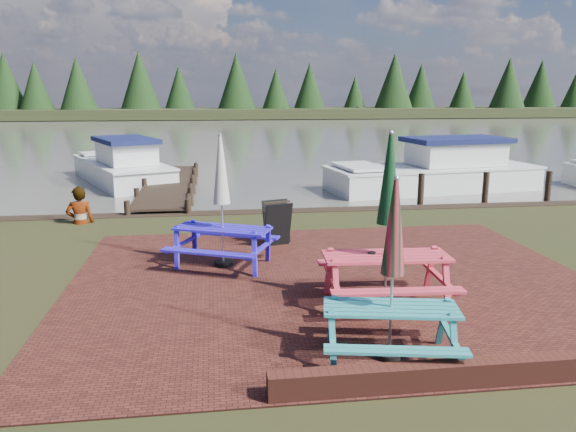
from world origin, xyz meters
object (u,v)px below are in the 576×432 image
(boat_near, at_px, (437,173))
(person, at_px, (78,187))
(picnic_table_red, at_px, (387,247))
(boat_jetty, at_px, (122,168))
(picnic_table_teal, at_px, (391,299))
(picnic_table_blue, at_px, (222,222))
(chalkboard, at_px, (277,223))
(jetty, at_px, (170,185))

(boat_near, distance_m, person, 12.08)
(picnic_table_red, relative_size, person, 1.43)
(boat_jetty, bearing_deg, picnic_table_red, -90.22)
(picnic_table_teal, xyz_separation_m, picnic_table_blue, (-1.95, 4.08, 0.07))
(picnic_table_teal, bearing_deg, person, 135.06)
(boat_near, xyz_separation_m, person, (-11.16, -4.60, 0.52))
(chalkboard, height_order, person, person)
(picnic_table_blue, height_order, boat_jetty, picnic_table_blue)
(picnic_table_blue, xyz_separation_m, boat_near, (7.70, 8.58, -0.46))
(boat_jetty, height_order, person, person)
(boat_near, bearing_deg, person, 103.98)
(jetty, bearing_deg, boat_jetty, 126.46)
(picnic_table_blue, distance_m, boat_jetty, 12.22)
(picnic_table_teal, relative_size, boat_jetty, 0.32)
(picnic_table_blue, relative_size, jetty, 0.27)
(boat_jetty, bearing_deg, chalkboard, -88.80)
(person, bearing_deg, chalkboard, 140.73)
(picnic_table_teal, xyz_separation_m, boat_jetty, (-5.52, 15.75, -0.41))
(chalkboard, distance_m, jetty, 8.24)
(chalkboard, xyz_separation_m, jetty, (-2.81, 7.73, -0.38))
(boat_jetty, bearing_deg, picnic_table_teal, -94.14)
(boat_near, height_order, person, person)
(boat_jetty, relative_size, boat_near, 0.90)
(boat_near, bearing_deg, picnic_table_teal, 147.15)
(chalkboard, bearing_deg, picnic_table_blue, -148.63)
(picnic_table_blue, bearing_deg, chalkboard, 72.30)
(picnic_table_blue, bearing_deg, jetty, 124.36)
(jetty, xyz_separation_m, boat_jetty, (-1.94, 2.62, 0.26))
(jetty, bearing_deg, chalkboard, -70.00)
(boat_jetty, xyz_separation_m, person, (0.11, -7.69, 0.54))
(picnic_table_red, distance_m, picnic_table_blue, 3.36)
(picnic_table_red, relative_size, boat_near, 0.34)
(person, bearing_deg, picnic_table_red, 123.66)
(jetty, bearing_deg, person, -109.85)
(picnic_table_teal, xyz_separation_m, boat_near, (5.75, 12.65, -0.38))
(picnic_table_red, xyz_separation_m, picnic_table_blue, (-2.43, 2.32, -0.06))
(picnic_table_red, bearing_deg, boat_jetty, 116.70)
(chalkboard, xyz_separation_m, person, (-4.64, 2.66, 0.43))
(picnic_table_blue, xyz_separation_m, chalkboard, (1.18, 1.32, -0.37))
(picnic_table_blue, height_order, person, picnic_table_blue)
(boat_jetty, bearing_deg, boat_near, -38.82)
(boat_near, bearing_deg, jetty, 78.68)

